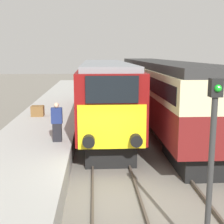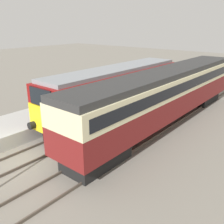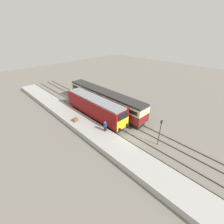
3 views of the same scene
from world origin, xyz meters
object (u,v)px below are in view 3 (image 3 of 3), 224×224
Objects in this scene: luggage_crate at (76,120)px; locomotive at (95,107)px; signal_post at (160,131)px; person_on_platform at (105,126)px; passenger_carriage at (104,98)px.

locomotive is at bearing -4.48° from luggage_crate.
locomotive is 11.80m from signal_post.
person_on_platform is 7.69m from signal_post.
signal_post reaches higher than luggage_crate.
locomotive is 0.72× the size of passenger_carriage.
luggage_crate is at bearing 107.80° from person_on_platform.
passenger_carriage is at bearing 49.29° from person_on_platform.
luggage_crate is at bearing 175.52° from locomotive.
passenger_carriage is (3.40, 1.40, 0.22)m from locomotive.
locomotive is at bearing -157.61° from passenger_carriage.
passenger_carriage reaches higher than luggage_crate.
signal_post is 5.66× the size of luggage_crate.
locomotive is 5.52m from person_on_platform.
locomotive reaches higher than luggage_crate.
signal_post is at bearing -65.03° from luggage_crate.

